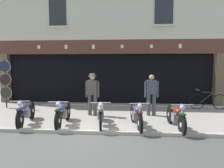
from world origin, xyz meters
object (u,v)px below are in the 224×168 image
motorcycle_left (26,112)px  shopkeeper_center (151,93)px  motorcycle_center (101,113)px  salesman_left (92,92)px  motorcycle_center_left (63,113)px  motorcycle_center_right (136,115)px  motorcycle_right (176,116)px  leaning_bicycle (209,101)px  tyre_sign_pole (5,80)px  advert_board_near (161,70)px

motorcycle_left → shopkeeper_center: (4.41, 1.70, 0.48)m
motorcycle_center → salesman_left: bearing=-78.0°
motorcycle_center_left → motorcycle_center_right: size_ratio=0.97×
motorcycle_right → leaning_bicycle: 3.93m
motorcycle_center_left → tyre_sign_pole: (-3.59, 2.70, 0.90)m
salesman_left → shopkeeper_center: 2.37m
shopkeeper_center → leaning_bicycle: shopkeeper_center is taller
motorcycle_center_left → motorcycle_center: 1.27m
shopkeeper_center → tyre_sign_pole: (-6.70, 0.97, 0.41)m
motorcycle_center_right → motorcycle_right: size_ratio=1.05×
motorcycle_left → shopkeeper_center: bearing=-169.3°
shopkeeper_center → leaning_bicycle: size_ratio=0.94×
motorcycle_left → tyre_sign_pole: (-2.29, 2.68, 0.89)m
shopkeeper_center → tyre_sign_pole: size_ratio=0.72×
motorcycle_left → leaning_bicycle: (7.16, 3.16, -0.05)m
motorcycle_center → advert_board_near: 5.32m
motorcycle_center → advert_board_near: (2.57, 4.46, 1.34)m
shopkeeper_center → motorcycle_center_left: bearing=26.4°
motorcycle_center → leaning_bicycle: (4.57, 3.14, -0.04)m
tyre_sign_pole → salesman_left: bearing=-14.9°
salesman_left → shopkeeper_center: size_ratio=1.03×
leaning_bicycle → shopkeeper_center: bearing=116.1°
motorcycle_center_left → shopkeeper_center: shopkeeper_center is taller
salesman_left → motorcycle_center_left: bearing=67.4°
motorcycle_center → motorcycle_right: 2.44m
motorcycle_right → tyre_sign_pole: size_ratio=0.85×
motorcycle_center_right → motorcycle_right: motorcycle_center_right is taller
motorcycle_left → motorcycle_right: bearing=168.0°
tyre_sign_pole → advert_board_near: size_ratio=2.16×
motorcycle_center → motorcycle_center_right: (1.18, -0.08, 0.01)m
motorcycle_left → salesman_left: size_ratio=1.20×
motorcycle_left → tyre_sign_pole: size_ratio=0.89×
motorcycle_center_left → leaning_bicycle: size_ratio=1.14×
motorcycle_left → salesman_left: (2.05, 1.52, 0.51)m
motorcycle_center_left → motorcycle_right: (3.71, -0.12, -0.01)m
motorcycle_left → motorcycle_center_right: size_ratio=1.00×
motorcycle_center_left → salesman_left: salesman_left is taller
tyre_sign_pole → advert_board_near: (7.44, 1.80, 0.44)m
motorcycle_center_right → shopkeeper_center: size_ratio=1.24×
motorcycle_center → motorcycle_right: motorcycle_center is taller
motorcycle_center → advert_board_near: bearing=-127.6°
advert_board_near → motorcycle_center: bearing=-120.0°
motorcycle_center_left → salesman_left: 1.78m
motorcycle_left → motorcycle_right: (5.01, -0.14, -0.01)m
motorcycle_center_right → advert_board_near: size_ratio=1.92×
motorcycle_center → tyre_sign_pole: tyre_sign_pole is taller
tyre_sign_pole → motorcycle_center: bearing=-28.6°
shopkeeper_center → advert_board_near: 3.00m
motorcycle_center_right → shopkeeper_center: shopkeeper_center is taller
advert_board_near → leaning_bicycle: size_ratio=0.61×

